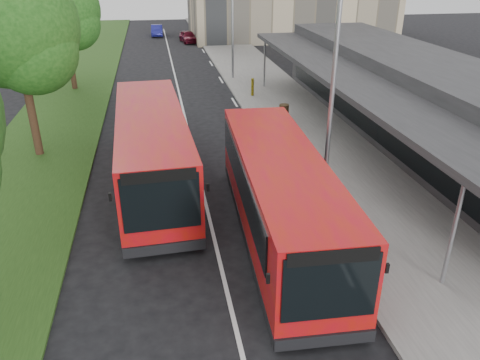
# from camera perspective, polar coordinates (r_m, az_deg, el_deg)

# --- Properties ---
(ground) EXTENTS (120.00, 120.00, 0.00)m
(ground) POSITION_cam_1_polar(r_m,az_deg,el_deg) (14.90, -2.89, -8.29)
(ground) COLOR black
(ground) RESTS_ON ground
(pavement) EXTENTS (5.00, 80.00, 0.15)m
(pavement) POSITION_cam_1_polar(r_m,az_deg,el_deg) (34.15, 2.73, 11.63)
(pavement) COLOR slate
(pavement) RESTS_ON ground
(grass_verge) EXTENTS (5.00, 80.00, 0.10)m
(grass_verge) POSITION_cam_1_polar(r_m,az_deg,el_deg) (33.78, -19.67, 9.98)
(grass_verge) COLOR #214115
(grass_verge) RESTS_ON ground
(lane_centre_line) EXTENTS (0.12, 70.00, 0.01)m
(lane_centre_line) POSITION_cam_1_polar(r_m,az_deg,el_deg) (28.56, -6.96, 8.52)
(lane_centre_line) COLOR silver
(lane_centre_line) RESTS_ON ground
(kerb_dashes) EXTENTS (0.12, 56.00, 0.01)m
(kerb_dashes) POSITION_cam_1_polar(r_m,az_deg,el_deg) (32.72, -1.58, 10.90)
(kerb_dashes) COLOR silver
(kerb_dashes) RESTS_ON ground
(station_building) EXTENTS (7.70, 26.00, 4.00)m
(station_building) POSITION_cam_1_polar(r_m,az_deg,el_deg) (24.55, 20.56, 9.21)
(station_building) COLOR #28282A
(station_building) RESTS_ON ground
(tree_mid) EXTENTS (5.21, 5.21, 8.37)m
(tree_mid) POSITION_cam_1_polar(r_m,az_deg,el_deg) (22.24, -25.63, 15.75)
(tree_mid) COLOR #311E13
(tree_mid) RESTS_ON ground
(tree_far) EXTENTS (4.72, 4.72, 7.59)m
(tree_far) POSITION_cam_1_polar(r_m,az_deg,el_deg) (33.97, -20.70, 18.32)
(tree_far) COLOR #311E13
(tree_far) RESTS_ON ground
(lamp_post_near) EXTENTS (1.44, 0.28, 8.00)m
(lamp_post_near) POSITION_cam_1_polar(r_m,az_deg,el_deg) (15.76, 11.03, 11.99)
(lamp_post_near) COLOR #94969C
(lamp_post_near) RESTS_ON pavement
(lamp_post_far) EXTENTS (1.44, 0.28, 8.00)m
(lamp_post_far) POSITION_cam_1_polar(r_m,az_deg,el_deg) (34.93, -1.08, 19.70)
(lamp_post_far) COLOR #94969C
(lamp_post_far) RESTS_ON pavement
(bus_main) EXTENTS (3.01, 10.21, 2.86)m
(bus_main) POSITION_cam_1_polar(r_m,az_deg,el_deg) (14.77, 4.91, -2.08)
(bus_main) COLOR #AB1A09
(bus_main) RESTS_ON ground
(bus_second) EXTENTS (3.12, 10.65, 2.98)m
(bus_second) POSITION_cam_1_polar(r_m,az_deg,el_deg) (18.48, -10.61, 3.65)
(bus_second) COLOR #AB1A09
(bus_second) RESTS_ON ground
(litter_bin) EXTENTS (0.59, 0.59, 0.94)m
(litter_bin) POSITION_cam_1_polar(r_m,az_deg,el_deg) (25.77, 5.36, 8.14)
(litter_bin) COLOR #3E2D19
(litter_bin) RESTS_ON pavement
(bollard) EXTENTS (0.23, 0.23, 1.11)m
(bollard) POSITION_cam_1_polar(r_m,az_deg,el_deg) (30.73, 1.53, 11.27)
(bollard) COLOR yellow
(bollard) RESTS_ON pavement
(car_near) EXTENTS (1.95, 3.75, 1.22)m
(car_near) POSITION_cam_1_polar(r_m,az_deg,el_deg) (52.34, -6.35, 17.00)
(car_near) COLOR #5C0D1E
(car_near) RESTS_ON ground
(car_far) EXTENTS (1.35, 3.68, 1.20)m
(car_far) POSITION_cam_1_polar(r_m,az_deg,el_deg) (57.37, -10.09, 17.51)
(car_far) COLOR navy
(car_far) RESTS_ON ground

